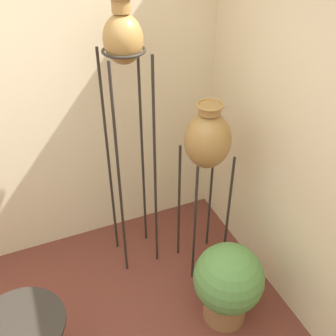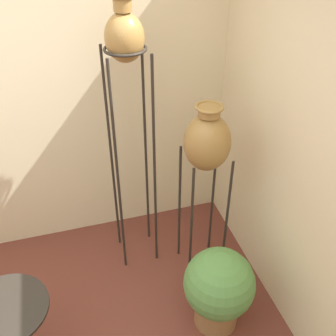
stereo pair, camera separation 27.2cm
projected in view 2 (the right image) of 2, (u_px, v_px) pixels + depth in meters
wall_back at (17, 100)px, 2.91m from camera, size 7.29×0.06×2.70m
vase_stand_tall at (126, 54)px, 2.48m from camera, size 0.29×0.29×2.13m
vase_stand_medium at (207, 144)px, 2.70m from camera, size 0.33×0.33×1.48m
side_table at (10, 327)px, 2.35m from camera, size 0.52×0.52×0.65m
potted_plant at (219, 288)px, 2.72m from camera, size 0.50×0.50×0.66m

